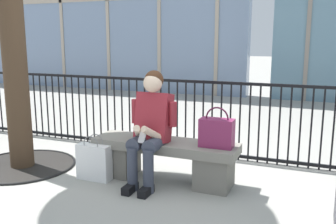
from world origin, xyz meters
The scene contains 6 objects.
ground_plane centered at (0.00, 0.00, 0.00)m, with size 60.00×60.00×0.00m, color #9E9B93.
stone_bench centered at (0.00, 0.00, 0.27)m, with size 1.60×0.44×0.45m.
seated_person_with_phone centered at (-0.11, -0.13, 0.65)m, with size 0.52×0.66×1.21m.
handbag_on_bench centered at (0.58, -0.01, 0.60)m, with size 0.34×0.17×0.42m.
shopping_bag centered at (-0.73, -0.27, 0.20)m, with size 0.39×0.14×0.51m.
plaza_railing centered at (0.00, 1.02, 0.51)m, with size 9.22×0.04×1.01m.
Camera 1 is at (1.53, -3.63, 1.54)m, focal length 40.25 mm.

